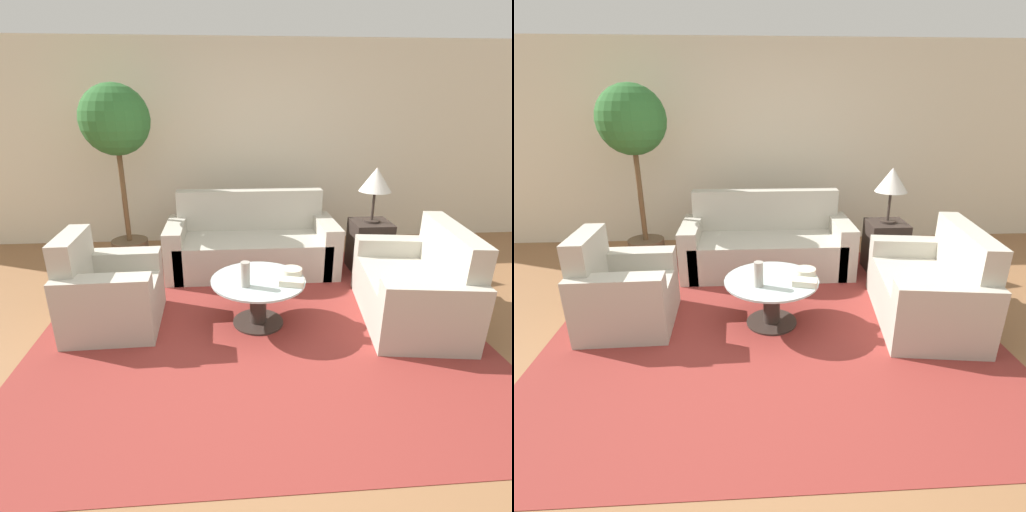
# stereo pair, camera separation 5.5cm
# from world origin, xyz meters

# --- Properties ---
(ground_plane) EXTENTS (14.00, 14.00, 0.00)m
(ground_plane) POSITION_xyz_m (0.00, 0.00, 0.00)
(ground_plane) COLOR #8E603D
(wall_back) EXTENTS (10.00, 0.06, 2.60)m
(wall_back) POSITION_xyz_m (0.00, 2.99, 1.30)
(wall_back) COLOR beige
(wall_back) RESTS_ON ground_plane
(rug) EXTENTS (3.74, 3.39, 0.01)m
(rug) POSITION_xyz_m (-0.02, 0.60, 0.00)
(rug) COLOR maroon
(rug) RESTS_ON ground_plane
(sofa_main) EXTENTS (1.91, 0.83, 0.89)m
(sofa_main) POSITION_xyz_m (0.00, 1.88, 0.29)
(sofa_main) COLOR #B2AD9E
(sofa_main) RESTS_ON ground_plane
(armchair) EXTENTS (0.78, 0.82, 0.85)m
(armchair) POSITION_xyz_m (-1.34, 0.68, 0.29)
(armchair) COLOR #B2AD9E
(armchair) RESTS_ON ground_plane
(loveseat) EXTENTS (0.95, 1.37, 0.87)m
(loveseat) POSITION_xyz_m (1.42, 0.60, 0.28)
(loveseat) COLOR #B2AD9E
(loveseat) RESTS_ON ground_plane
(coffee_table) EXTENTS (0.82, 0.82, 0.43)m
(coffee_table) POSITION_xyz_m (-0.02, 0.60, 0.28)
(coffee_table) COLOR #332823
(coffee_table) RESTS_ON ground_plane
(side_table) EXTENTS (0.43, 0.43, 0.58)m
(side_table) POSITION_xyz_m (1.36, 1.73, 0.29)
(side_table) COLOR #332823
(side_table) RESTS_ON ground_plane
(table_lamp) EXTENTS (0.35, 0.35, 0.61)m
(table_lamp) POSITION_xyz_m (1.36, 1.73, 1.05)
(table_lamp) COLOR #332823
(table_lamp) RESTS_ON side_table
(potted_plant) EXTENTS (0.76, 0.76, 2.05)m
(potted_plant) POSITION_xyz_m (-1.46, 2.17, 1.50)
(potted_plant) COLOR brown
(potted_plant) RESTS_ON ground_plane
(vase) EXTENTS (0.08, 0.08, 0.22)m
(vase) POSITION_xyz_m (-0.14, 0.48, 0.54)
(vase) COLOR #9E998E
(vase) RESTS_ON coffee_table
(bowl) EXTENTS (0.18, 0.18, 0.06)m
(bowl) POSITION_xyz_m (0.28, 0.68, 0.46)
(bowl) COLOR beige
(bowl) RESTS_ON coffee_table
(book_stack) EXTENTS (0.23, 0.17, 0.05)m
(book_stack) POSITION_xyz_m (0.25, 0.47, 0.46)
(book_stack) COLOR beige
(book_stack) RESTS_ON coffee_table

